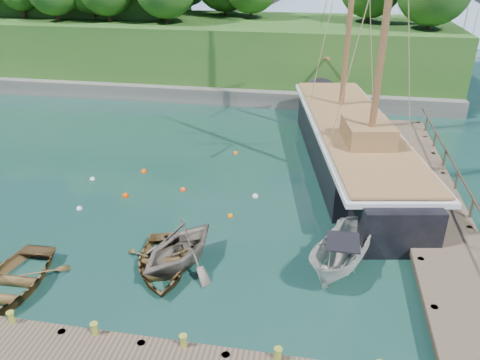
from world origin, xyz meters
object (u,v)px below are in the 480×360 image
object	(u,v)px
rowboat_2	(162,269)
cabin_boat_white	(340,270)
rowboat_1	(180,266)
schooner	(351,146)
rowboat_0	(11,290)

from	to	relation	value
rowboat_2	cabin_boat_white	bearing A→B (deg)	-7.23
rowboat_1	schooner	distance (m)	14.29
rowboat_0	schooner	bearing A→B (deg)	46.40
rowboat_1	schooner	bearing A→B (deg)	81.72
rowboat_2	rowboat_0	bearing A→B (deg)	-173.55
cabin_boat_white	rowboat_1	bearing A→B (deg)	-150.28
rowboat_0	cabin_boat_white	bearing A→B (deg)	13.90
schooner	rowboat_1	bearing A→B (deg)	-131.17
rowboat_2	cabin_boat_white	size ratio (longest dim) A/B	0.92
rowboat_2	cabin_boat_white	distance (m)	7.36
cabin_boat_white	rowboat_0	bearing A→B (deg)	-141.96
rowboat_1	schooner	world-z (taller)	schooner
rowboat_0	schooner	world-z (taller)	schooner
cabin_boat_white	schooner	distance (m)	11.44
rowboat_2	schooner	world-z (taller)	schooner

